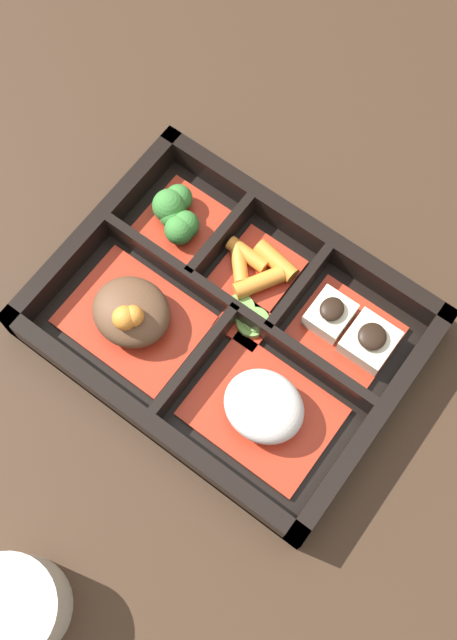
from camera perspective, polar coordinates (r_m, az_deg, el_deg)
ground_plane at (r=0.64m, az=0.00°, el=-0.77°), size 3.00×3.00×0.00m
bento_base at (r=0.64m, az=0.00°, el=-0.62°), size 0.30×0.23×0.01m
bento_rim at (r=0.62m, az=0.12°, el=0.08°), size 0.30×0.23×0.04m
bowl_rice at (r=0.59m, az=2.69°, el=-6.71°), size 0.11×0.09×0.04m
bowl_stew at (r=0.62m, az=-7.38°, el=0.43°), size 0.11×0.09×0.05m
bowl_tofu at (r=0.63m, az=9.24°, el=-0.74°), size 0.08×0.07×0.03m
bowl_carrots at (r=0.64m, az=2.35°, el=3.83°), size 0.07×0.07×0.02m
bowl_greens at (r=0.66m, az=-3.93°, el=7.95°), size 0.06×0.07×0.03m
bowl_pickles at (r=0.63m, az=1.52°, el=-0.01°), size 0.04×0.04×0.01m
tea_cup at (r=0.60m, az=-16.11°, el=-20.31°), size 0.08×0.08×0.06m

